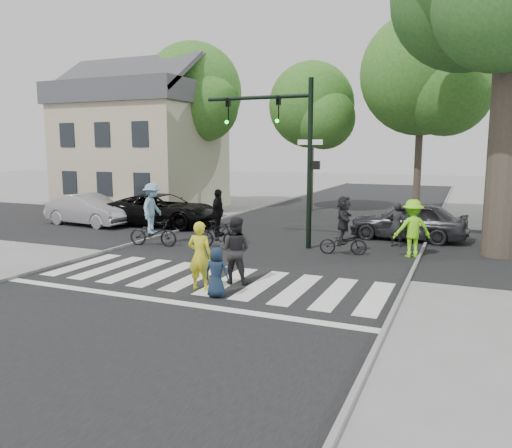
% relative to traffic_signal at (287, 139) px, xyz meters
% --- Properties ---
extents(ground, '(120.00, 120.00, 0.00)m').
position_rel_traffic_signal_xyz_m(ground, '(-0.35, -6.20, -3.90)').
color(ground, gray).
rests_on(ground, ground).
extents(road_stem, '(10.00, 70.00, 0.01)m').
position_rel_traffic_signal_xyz_m(road_stem, '(-0.35, -1.20, -3.90)').
color(road_stem, black).
rests_on(road_stem, ground).
extents(road_cross, '(70.00, 10.00, 0.01)m').
position_rel_traffic_signal_xyz_m(road_cross, '(-0.35, 1.80, -3.89)').
color(road_cross, black).
rests_on(road_cross, ground).
extents(curb_left, '(0.10, 70.00, 0.10)m').
position_rel_traffic_signal_xyz_m(curb_left, '(-5.40, -1.20, -3.85)').
color(curb_left, gray).
rests_on(curb_left, ground).
extents(curb_right, '(0.10, 70.00, 0.10)m').
position_rel_traffic_signal_xyz_m(curb_right, '(4.70, -1.20, -3.85)').
color(curb_right, gray).
rests_on(curb_right, ground).
extents(crosswalk, '(10.00, 3.85, 0.01)m').
position_rel_traffic_signal_xyz_m(crosswalk, '(-0.35, -5.54, -3.89)').
color(crosswalk, silver).
rests_on(crosswalk, ground).
extents(traffic_signal, '(4.45, 0.29, 6.00)m').
position_rel_traffic_signal_xyz_m(traffic_signal, '(0.00, 0.00, 0.00)').
color(traffic_signal, black).
rests_on(traffic_signal, ground).
extents(bg_tree_0, '(5.46, 5.20, 8.97)m').
position_rel_traffic_signal_xyz_m(bg_tree_0, '(-14.09, 9.80, 2.24)').
color(bg_tree_0, brown).
rests_on(bg_tree_0, ground).
extents(bg_tree_1, '(6.09, 5.80, 9.80)m').
position_rel_traffic_signal_xyz_m(bg_tree_1, '(-9.06, 9.28, 2.75)').
color(bg_tree_1, brown).
rests_on(bg_tree_1, ground).
extents(bg_tree_2, '(5.04, 4.80, 8.40)m').
position_rel_traffic_signal_xyz_m(bg_tree_2, '(-2.11, 10.42, 1.88)').
color(bg_tree_2, brown).
rests_on(bg_tree_2, ground).
extents(bg_tree_3, '(6.30, 6.00, 10.20)m').
position_rel_traffic_signal_xyz_m(bg_tree_3, '(3.95, 9.07, 3.04)').
color(bg_tree_3, brown).
rests_on(bg_tree_3, ground).
extents(house, '(8.40, 8.10, 8.82)m').
position_rel_traffic_signal_xyz_m(house, '(-11.85, 7.78, -0.10)').
color(house, beige).
rests_on(house, ground).
extents(pedestrian_woman, '(0.69, 0.49, 1.78)m').
position_rel_traffic_signal_xyz_m(pedestrian_woman, '(-0.11, -6.22, -3.01)').
color(pedestrian_woman, gold).
rests_on(pedestrian_woman, ground).
extents(pedestrian_child, '(0.64, 0.44, 1.24)m').
position_rel_traffic_signal_xyz_m(pedestrian_child, '(0.57, -6.62, -3.28)').
color(pedestrian_child, '#16263B').
rests_on(pedestrian_child, ground).
extents(pedestrian_adult, '(0.94, 0.77, 1.80)m').
position_rel_traffic_signal_xyz_m(pedestrian_adult, '(0.43, -5.29, -3.00)').
color(pedestrian_adult, black).
rests_on(pedestrian_adult, ground).
extents(cyclist_left, '(1.93, 1.30, 2.34)m').
position_rel_traffic_signal_xyz_m(cyclist_left, '(-4.58, -1.82, -2.89)').
color(cyclist_left, black).
rests_on(cyclist_left, ground).
extents(cyclist_mid, '(1.68, 1.04, 2.14)m').
position_rel_traffic_signal_xyz_m(cyclist_mid, '(-2.20, -1.20, -3.02)').
color(cyclist_mid, black).
rests_on(cyclist_mid, ground).
extents(cyclist_right, '(1.66, 1.54, 2.01)m').
position_rel_traffic_signal_xyz_m(cyclist_right, '(2.24, -0.55, -3.01)').
color(cyclist_right, black).
rests_on(cyclist_right, ground).
extents(car_suv, '(5.48, 2.65, 1.50)m').
position_rel_traffic_signal_xyz_m(car_suv, '(-6.93, 2.41, -3.15)').
color(car_suv, black).
rests_on(car_suv, ground).
extents(car_silver, '(4.59, 2.02, 1.47)m').
position_rel_traffic_signal_xyz_m(car_silver, '(-10.29, 1.22, -3.17)').
color(car_silver, '#A7A6AB').
rests_on(car_silver, ground).
extents(car_grey, '(4.56, 2.01, 1.53)m').
position_rel_traffic_signal_xyz_m(car_grey, '(3.95, 3.18, -3.14)').
color(car_grey, '#2C2D30').
rests_on(car_grey, ground).
extents(bystander_hivis, '(1.44, 1.21, 1.93)m').
position_rel_traffic_signal_xyz_m(bystander_hivis, '(4.43, -0.06, -2.94)').
color(bystander_hivis, '#85F81A').
rests_on(bystander_hivis, ground).
extents(bystander_dark, '(0.63, 0.44, 1.65)m').
position_rel_traffic_signal_xyz_m(bystander_dark, '(3.71, 1.57, -3.07)').
color(bystander_dark, black).
rests_on(bystander_dark, ground).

